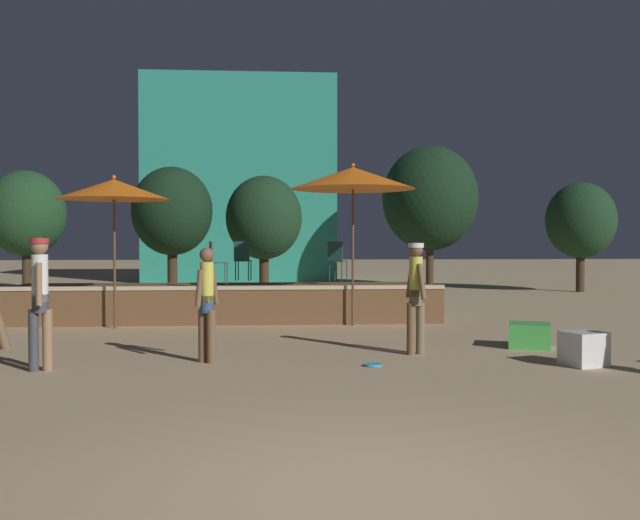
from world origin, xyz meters
TOP-DOWN VIEW (x-y plane):
  - ground_plane at (0.00, 0.00)m, footprint 120.00×120.00m
  - wooden_deck at (-1.73, 10.93)m, footprint 9.25×2.61m
  - patio_umbrella_0 at (0.97, 9.47)m, footprint 2.51×2.51m
  - patio_umbrella_1 at (-3.73, 9.32)m, footprint 2.18×2.18m
  - cube_seat_1 at (3.46, 6.34)m, footprint 0.82×0.82m
  - cube_seat_2 at (3.60, 4.66)m, footprint 0.62×0.62m
  - person_0 at (-1.59, 5.28)m, footprint 0.34×0.42m
  - person_1 at (1.49, 5.79)m, footprint 0.29×0.53m
  - person_2 at (-3.72, 4.77)m, footprint 0.30×0.52m
  - bistro_chair_0 at (0.79, 11.11)m, footprint 0.46×0.46m
  - bistro_chair_1 at (-1.86, 10.33)m, footprint 0.42×0.42m
  - bistro_chair_2 at (-1.33, 11.60)m, footprint 0.41×0.41m
  - frisbee_disc at (0.70, 4.82)m, footprint 0.25×0.25m
  - background_tree_0 at (9.71, 18.41)m, footprint 2.31×2.31m
  - background_tree_1 at (-3.48, 15.78)m, footprint 2.29×2.29m
  - background_tree_2 at (-0.87, 16.01)m, footprint 2.22×2.22m
  - background_tree_3 at (-8.95, 19.99)m, footprint 2.63×2.63m
  - background_tree_4 at (5.23, 21.28)m, footprint 3.53×3.53m
  - distant_building at (-1.93, 26.30)m, footprint 7.94×4.50m

SIDE VIEW (x-z plane):
  - ground_plane at x=0.00m, z-range 0.00..0.00m
  - frisbee_disc at x=0.70m, z-range 0.00..0.03m
  - cube_seat_1 at x=3.46m, z-range 0.00..0.39m
  - cube_seat_2 at x=3.60m, z-range 0.00..0.47m
  - wooden_deck at x=-1.73m, z-range -0.04..0.77m
  - person_0 at x=-1.59m, z-range 0.05..1.67m
  - person_1 at x=1.49m, z-range 0.10..1.79m
  - person_2 at x=-3.72m, z-range 0.12..1.88m
  - bistro_chair_0 at x=0.79m, z-range 0.90..1.80m
  - bistro_chair_1 at x=-1.86m, z-range 0.90..1.80m
  - bistro_chair_2 at x=-1.33m, z-range 0.90..1.80m
  - background_tree_2 at x=-0.87m, z-range 0.57..4.18m
  - background_tree_0 at x=9.71m, z-range 0.55..4.23m
  - background_tree_1 at x=-3.48m, z-range 0.63..4.46m
  - background_tree_3 at x=-8.95m, z-range 0.59..4.69m
  - patio_umbrella_1 at x=-3.73m, z-range 1.22..4.21m
  - patio_umbrella_0 at x=0.97m, z-range 1.33..4.61m
  - background_tree_4 at x=5.23m, z-range 0.67..5.91m
  - distant_building at x=-1.93m, z-range 0.00..8.52m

